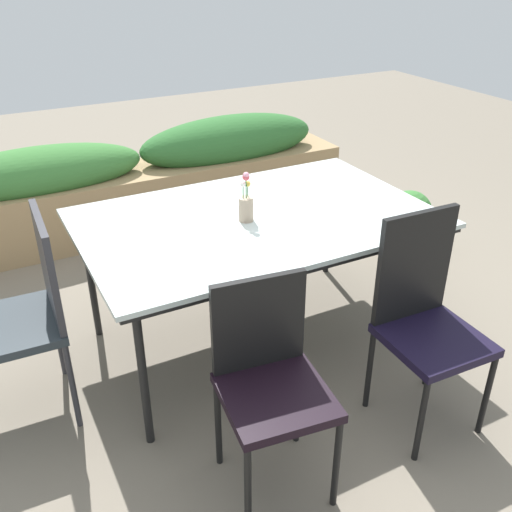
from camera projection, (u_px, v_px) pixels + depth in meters
The scene contains 8 objects.
ground_plane at pixel (249, 346), 3.26m from camera, with size 12.00×12.00×0.00m, color #756B5B.
dining_table at pixel (256, 223), 2.98m from camera, with size 1.78×1.13×0.77m.
chair_near_left at pixel (269, 374), 2.25m from camera, with size 0.45×0.45×0.90m.
chair_end_left at pixel (25, 309), 2.58m from camera, with size 0.47×0.47×0.99m.
chair_near_right at pixel (425, 312), 2.57m from camera, with size 0.43×0.43×1.00m.
flower_vase at pixel (247, 204), 2.87m from camera, with size 0.07×0.07×0.26m.
planter_box at pixel (144, 181), 4.49m from camera, with size 3.33×0.51×0.80m.
potted_plant at pixel (408, 222), 4.14m from camera, with size 0.32×0.32×0.48m.
Camera 1 is at (-1.19, -2.34, 2.00)m, focal length 40.54 mm.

